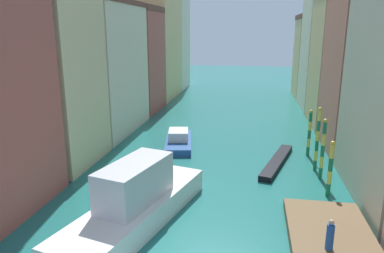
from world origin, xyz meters
name	(u,v)px	position (x,y,z in m)	size (l,w,h in m)	color
ground_plane	(223,134)	(0.00, 24.50, 0.00)	(154.00, 154.00, 0.00)	#1E6B66
building_left_1	(38,33)	(-13.36, 14.05, 10.31)	(7.81, 7.52, 20.58)	beige
building_left_2	(96,67)	(-13.36, 24.05, 6.77)	(7.81, 12.23, 13.52)	beige
building_left_3	(130,60)	(-13.36, 34.58, 6.78)	(7.81, 8.42, 13.52)	#B25147
building_left_4	(150,37)	(-13.36, 44.81, 9.45)	(7.81, 11.94, 18.87)	#DBB77A
building_left_5	(166,36)	(-13.36, 54.84, 9.59)	(7.81, 8.31, 19.16)	beige
building_right_2	(379,44)	(13.36, 21.90, 9.35)	(7.81, 8.93, 18.68)	#C6705B
building_right_3	(350,61)	(13.36, 30.99, 7.27)	(7.81, 8.92, 14.53)	#DBB77A
building_right_4	(335,36)	(13.36, 40.55, 9.79)	(7.81, 9.66, 19.54)	beige
building_right_5	(320,56)	(13.36, 50.32, 6.49)	(7.81, 9.25, 12.94)	#DBB77A
waterfront_dock	(331,240)	(7.14, 5.16, 0.28)	(4.18, 7.68, 0.56)	brown
person_on_dock	(330,236)	(6.74, 3.85, 1.27)	(0.36, 0.36, 1.53)	#234C93
mooring_pole_0	(330,168)	(8.02, 11.00, 1.93)	(0.31, 0.31, 3.77)	#197247
mooring_pole_1	(323,149)	(8.02, 13.96, 2.30)	(0.29, 0.29, 4.50)	#197247
mooring_pole_2	(317,139)	(7.89, 15.64, 2.53)	(0.28, 0.28, 4.98)	#197247
mooring_pole_3	(309,132)	(7.82, 19.13, 2.06)	(0.29, 0.29, 4.03)	#197247
vaporetto_white	(136,202)	(-3.23, 5.58, 1.27)	(5.99, 11.92, 3.61)	white
gondola_black	(277,161)	(5.08, 16.48, 0.22)	(3.09, 8.17, 0.45)	black
motorboat_0	(179,140)	(-3.80, 19.96, 0.53)	(3.46, 6.91, 1.51)	#234C93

